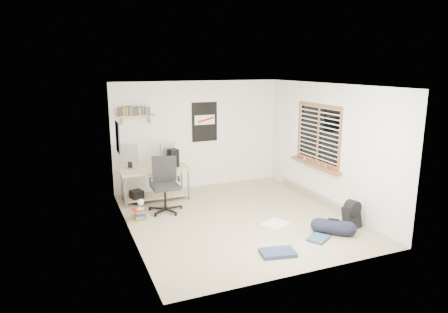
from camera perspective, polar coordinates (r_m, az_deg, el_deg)
name	(u,v)px	position (r m, az deg, el deg)	size (l,w,h in m)	color
floor	(237,218)	(7.70, 1.94, -8.79)	(4.00, 4.50, 0.01)	gray
ceiling	(239,85)	(7.17, 2.09, 10.21)	(4.00, 4.50, 0.01)	white
back_wall	(198,135)	(9.40, -3.68, 3.11)	(4.00, 0.01, 2.50)	silver
left_wall	(127,164)	(6.78, -13.62, -1.04)	(0.01, 4.50, 2.50)	silver
right_wall	(328,146)	(8.35, 14.65, 1.48)	(0.01, 4.50, 2.50)	silver
desk	(155,184)	(8.69, -9.79, -3.86)	(1.45, 0.63, 0.66)	tan
monitor_left	(129,161)	(8.72, -13.42, -0.57)	(0.37, 0.09, 0.41)	#9D9CA1
monitor_right	(168,159)	(8.74, -8.03, -0.34)	(0.36, 0.09, 0.40)	#A0A1A5
pc_tower	(171,158)	(8.76, -7.58, -0.22)	(0.19, 0.40, 0.42)	black
keyboard	(139,171)	(8.58, -12.00, -2.06)	(0.39, 0.14, 0.02)	black
speaker_left	(130,166)	(8.75, -13.26, -1.27)	(0.09, 0.09, 0.19)	black
speaker_right	(158,165)	(8.69, -9.48, -1.17)	(0.10, 0.10, 0.19)	black
office_chair	(165,188)	(7.96, -8.45, -4.43)	(0.71, 0.71, 1.08)	black
wall_shelf	(136,116)	(8.85, -12.45, 5.70)	(0.80, 0.22, 0.24)	tan
poster_back_wall	(205,122)	(9.38, -2.79, 4.95)	(0.62, 0.03, 0.92)	black
poster_left_wall	(118,137)	(7.89, -14.96, 2.68)	(0.02, 0.42, 0.60)	navy
window	(318,134)	(8.52, 13.22, 3.15)	(0.10, 1.50, 1.26)	brown
baseboard_heater	(314,196)	(8.85, 12.80, -5.56)	(0.08, 2.50, 0.18)	#B7B2A8
backpack	(352,217)	(7.54, 17.78, -8.24)	(0.30, 0.24, 0.40)	black
duffel_bag	(333,227)	(7.19, 15.33, -9.65)	(0.26, 0.26, 0.52)	black
tshirt	(275,224)	(7.41, 7.33, -9.57)	(0.45, 0.38, 0.04)	silver
jeans_a	(278,253)	(6.36, 7.71, -13.45)	(0.53, 0.34, 0.06)	#22324D
jeans_b	(318,238)	(6.96, 13.32, -11.32)	(0.37, 0.27, 0.05)	navy
book_stack	(139,212)	(7.71, -12.03, -7.81)	(0.44, 0.36, 0.30)	brown
desk_lamp	(140,201)	(7.62, -11.94, -6.23)	(0.13, 0.21, 0.21)	white
subwoofer	(137,197)	(8.65, -12.37, -5.61)	(0.24, 0.24, 0.27)	black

